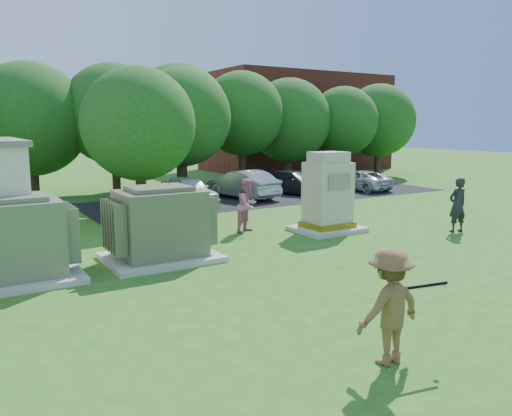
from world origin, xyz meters
TOP-DOWN VIEW (x-y plane):
  - ground at (0.00, 0.00)m, footprint 120.00×120.00m
  - brick_building at (18.00, 27.00)m, footprint 15.00×8.00m
  - parking_strip at (7.00, 13.50)m, footprint 20.00×6.00m
  - transformer_left at (-6.50, 4.50)m, footprint 3.00×2.40m
  - transformer_right at (-2.80, 4.50)m, footprint 3.00×2.40m
  - generator_cabinet at (3.64, 5.13)m, footprint 2.31×1.89m
  - picnic_table at (-0.68, 9.11)m, footprint 1.86×1.39m
  - batter at (-1.95, -3.20)m, footprint 1.20×0.69m
  - person_by_generator at (7.43, 2.64)m, footprint 0.77×0.58m
  - person_at_picnic at (1.15, 6.47)m, footprint 1.15×1.05m
  - car_white at (1.86, 13.25)m, footprint 1.73×4.07m
  - car_silver_a at (5.13, 13.81)m, footprint 2.27×4.64m
  - car_dark at (8.41, 13.79)m, footprint 3.14×4.71m
  - car_silver_b at (12.57, 13.24)m, footprint 2.32×4.28m
  - batting_equipment at (-1.38, -3.36)m, footprint 1.11×0.22m
  - tree_row at (1.75, 18.50)m, footprint 41.30×13.30m

SIDE VIEW (x-z plane):
  - ground at x=0.00m, z-range 0.00..0.00m
  - parking_strip at x=7.00m, z-range 0.00..0.01m
  - picnic_table at x=-0.68m, z-range 0.10..0.89m
  - car_silver_b at x=12.57m, z-range 0.00..1.14m
  - car_dark at x=8.41m, z-range 0.00..1.27m
  - car_white at x=1.86m, z-range 0.00..1.37m
  - car_silver_a at x=5.13m, z-range 0.00..1.46m
  - batter at x=-1.95m, z-range 0.00..1.85m
  - person_at_picnic at x=1.15m, z-range 0.00..1.90m
  - person_by_generator at x=7.43m, z-range 0.00..1.93m
  - transformer_left at x=-6.50m, z-range -0.07..2.00m
  - transformer_right at x=-2.80m, z-range -0.07..2.00m
  - batting_equipment at x=-1.38m, z-range 1.13..1.27m
  - generator_cabinet at x=3.64m, z-range -0.18..2.63m
  - brick_building at x=18.00m, z-range 0.00..8.00m
  - tree_row at x=1.75m, z-range 0.50..7.80m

